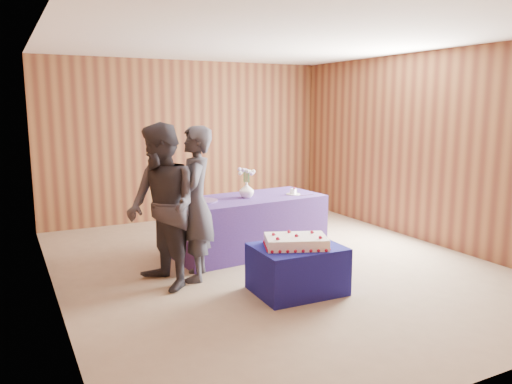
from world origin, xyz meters
TOP-DOWN VIEW (x-y plane):
  - ground at (0.00, 0.00)m, footprint 6.00×6.00m
  - room_shell at (0.00, 0.00)m, footprint 5.04×6.04m
  - cake_table at (-0.21, -0.91)m, footprint 0.92×0.73m
  - serving_table at (-0.03, 0.63)m, footprint 2.07×1.06m
  - sheet_cake at (-0.24, -0.93)m, footprint 0.77×0.66m
  - vase at (-0.05, 0.62)m, footprint 0.25×0.25m
  - flower_spray at (-0.05, 0.62)m, footprint 0.23×0.22m
  - platter at (-0.67, 0.62)m, footprint 0.41×0.41m
  - plate at (0.61, 0.53)m, footprint 0.24×0.24m
  - cake_slice at (0.61, 0.53)m, footprint 0.10×0.10m
  - knife at (0.73, 0.40)m, footprint 0.26×0.02m
  - guest_left at (-1.01, -0.02)m, footprint 0.64×0.75m
  - guest_right at (-1.42, -0.13)m, footprint 0.83×0.98m

SIDE VIEW (x-z plane):
  - ground at x=0.00m, z-range 0.00..0.00m
  - cake_table at x=-0.21m, z-range 0.00..0.50m
  - serving_table at x=-0.03m, z-range 0.00..0.75m
  - sheet_cake at x=-0.24m, z-range 0.48..0.63m
  - knife at x=0.73m, z-range 0.75..0.75m
  - plate at x=0.61m, z-range 0.75..0.76m
  - platter at x=-0.67m, z-range 0.75..0.77m
  - cake_slice at x=0.61m, z-range 0.75..0.84m
  - vase at x=-0.05m, z-range 0.75..0.95m
  - guest_left at x=-1.01m, z-range 0.00..1.73m
  - guest_right at x=-1.42m, z-range 0.00..1.78m
  - flower_spray at x=-0.05m, z-range 1.01..1.19m
  - room_shell at x=0.00m, z-range 0.44..3.16m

